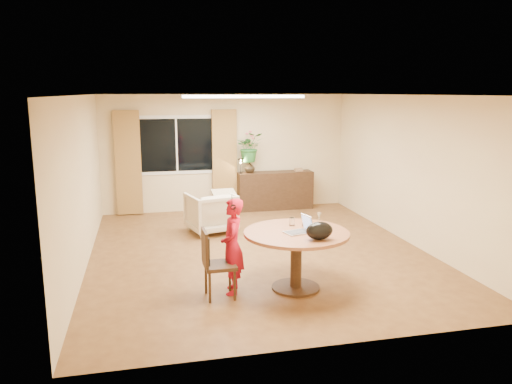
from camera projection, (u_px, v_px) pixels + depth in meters
floor at (258, 252)px, 8.40m from camera, size 6.50×6.50×0.00m
ceiling at (259, 95)px, 7.89m from camera, size 6.50×6.50×0.00m
wall_back at (226, 153)px, 11.25m from camera, size 5.50×0.00×5.50m
wall_left at (82, 183)px, 7.55m from camera, size 0.00×6.50×6.50m
wall_right at (411, 170)px, 8.74m from camera, size 0.00×6.50×6.50m
window at (177, 145)px, 10.96m from camera, size 1.70×0.03×1.30m
curtain_left at (128, 163)px, 10.73m from camera, size 0.55×0.08×2.25m
curtain_right at (225, 160)px, 11.18m from camera, size 0.55×0.08×2.25m
ceiling_panel at (244, 97)px, 9.04m from camera, size 2.20×0.35×0.05m
dining_table at (296, 244)px, 6.72m from camera, size 1.42×1.42×0.81m
dining_chair at (220, 263)px, 6.48m from camera, size 0.45×0.41×0.92m
child at (232, 246)px, 6.60m from camera, size 0.51×0.38×1.29m
laptop at (297, 224)px, 6.60m from camera, size 0.41×0.33×0.24m
tumbler at (292, 222)px, 6.97m from camera, size 0.10×0.10×0.11m
wine_glass at (319, 219)px, 6.91m from camera, size 0.08×0.08×0.21m
pot_lid at (309, 225)px, 6.98m from camera, size 0.23×0.23×0.03m
handbag at (319, 231)px, 6.30m from camera, size 0.35×0.21×0.23m
armchair at (211, 212)px, 9.53m from camera, size 1.01×1.03×0.77m
throw at (225, 191)px, 9.50m from camera, size 0.49×0.58×0.03m
sideboard at (275, 190)px, 11.43m from camera, size 1.72×0.42×0.86m
vase at (250, 167)px, 11.19m from camera, size 0.30×0.30×0.25m
bouquet at (250, 147)px, 11.10m from camera, size 0.63×0.56×0.66m
book_stack at (299, 169)px, 11.46m from camera, size 0.19×0.15×0.08m
desk_lamp at (241, 166)px, 11.09m from camera, size 0.18×0.18×0.34m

